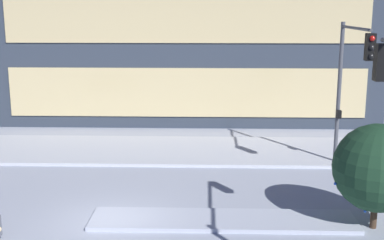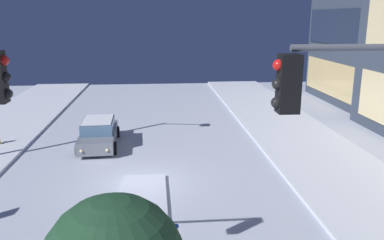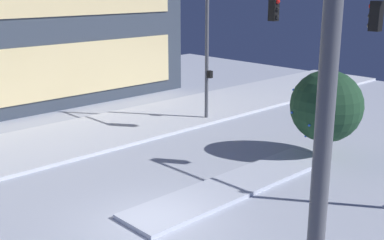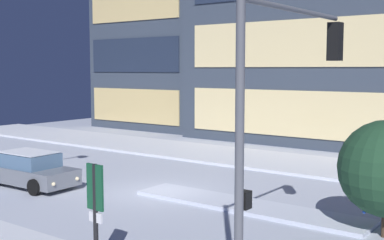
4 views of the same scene
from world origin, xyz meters
The scene contains 5 objects.
ground centered at (0.00, 0.00, 0.00)m, with size 52.00×52.00×0.00m, color silver.
curb_strip_far centered at (0.00, 8.84, 0.07)m, with size 52.00×5.20×0.14m, color silver.
median_strip centered at (3.93, 0.19, 0.07)m, with size 9.00×1.80×0.14m, color silver.
traffic_light_corner_far_right centered at (9.33, 5.43, 4.44)m, with size 0.32×4.39×6.51m.
decorated_tree_median centered at (8.89, -0.11, 2.07)m, with size 2.88×2.88×3.51m.
Camera 1 is at (3.37, -16.15, 7.15)m, focal length 48.14 mm.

